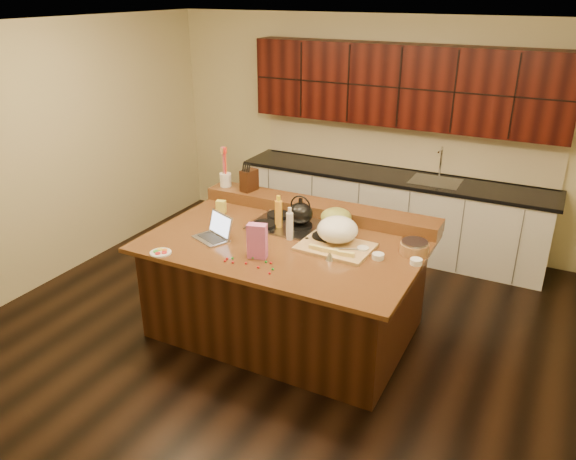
% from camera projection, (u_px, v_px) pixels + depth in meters
% --- Properties ---
extents(room, '(5.52, 5.02, 2.72)m').
position_uv_depth(room, '(285.00, 194.00, 4.78)').
color(room, black).
rests_on(room, ground).
extents(island, '(2.40, 1.60, 0.92)m').
position_uv_depth(island, '(286.00, 286.00, 5.13)').
color(island, black).
rests_on(island, ground).
extents(back_ledge, '(2.40, 0.30, 0.12)m').
position_uv_depth(back_ledge, '(318.00, 208.00, 5.50)').
color(back_ledge, black).
rests_on(back_ledge, island).
extents(cooktop, '(0.92, 0.52, 0.05)m').
position_uv_depth(cooktop, '(300.00, 227.00, 5.19)').
color(cooktop, gray).
rests_on(cooktop, island).
extents(back_counter, '(3.70, 0.66, 2.40)m').
position_uv_depth(back_counter, '(395.00, 170.00, 6.61)').
color(back_counter, silver).
rests_on(back_counter, ground).
extents(kettle, '(0.25, 0.25, 0.21)m').
position_uv_depth(kettle, '(300.00, 213.00, 5.13)').
color(kettle, black).
rests_on(kettle, cooktop).
extents(green_bowl, '(0.32, 0.32, 0.16)m').
position_uv_depth(green_bowl, '(336.00, 217.00, 5.12)').
color(green_bowl, olive).
rests_on(green_bowl, cooktop).
extents(laptop, '(0.38, 0.35, 0.22)m').
position_uv_depth(laptop, '(215.00, 232.00, 4.97)').
color(laptop, '#B7B7BC').
rests_on(laptop, island).
extents(oil_bottle, '(0.08, 0.08, 0.27)m').
position_uv_depth(oil_bottle, '(279.00, 215.00, 5.14)').
color(oil_bottle, gold).
rests_on(oil_bottle, island).
extents(vinegar_bottle, '(0.08, 0.08, 0.25)m').
position_uv_depth(vinegar_bottle, '(290.00, 226.00, 4.92)').
color(vinegar_bottle, silver).
rests_on(vinegar_bottle, island).
extents(wooden_tray, '(0.63, 0.50, 0.25)m').
position_uv_depth(wooden_tray, '(337.00, 234.00, 4.81)').
color(wooden_tray, tan).
rests_on(wooden_tray, island).
extents(ramekin_a, '(0.13, 0.13, 0.04)m').
position_uv_depth(ramekin_a, '(363.00, 250.00, 4.72)').
color(ramekin_a, white).
rests_on(ramekin_a, island).
extents(ramekin_b, '(0.12, 0.12, 0.04)m').
position_uv_depth(ramekin_b, '(416.00, 262.00, 4.52)').
color(ramekin_b, white).
rests_on(ramekin_b, island).
extents(ramekin_c, '(0.13, 0.13, 0.04)m').
position_uv_depth(ramekin_c, '(378.00, 256.00, 4.61)').
color(ramekin_c, white).
rests_on(ramekin_c, island).
extents(strainer_bowl, '(0.24, 0.24, 0.09)m').
position_uv_depth(strainer_bowl, '(414.00, 248.00, 4.69)').
color(strainer_bowl, '#996B3F').
rests_on(strainer_bowl, island).
extents(kitchen_timer, '(0.10, 0.10, 0.07)m').
position_uv_depth(kitchen_timer, '(330.00, 256.00, 4.59)').
color(kitchen_timer, silver).
rests_on(kitchen_timer, island).
extents(pink_bag, '(0.17, 0.12, 0.30)m').
position_uv_depth(pink_bag, '(257.00, 241.00, 4.58)').
color(pink_bag, '#C95EA6').
rests_on(pink_bag, island).
extents(candy_plate, '(0.23, 0.23, 0.01)m').
position_uv_depth(candy_plate, '(161.00, 253.00, 4.71)').
color(candy_plate, white).
rests_on(candy_plate, island).
extents(package_box, '(0.10, 0.08, 0.13)m').
position_uv_depth(package_box, '(221.00, 207.00, 5.52)').
color(package_box, '#E4DE50').
rests_on(package_box, island).
extents(utensil_crock, '(0.16, 0.16, 0.14)m').
position_uv_depth(utensil_crock, '(226.00, 180.00, 5.89)').
color(utensil_crock, white).
rests_on(utensil_crock, back_ledge).
extents(knife_block, '(0.14, 0.20, 0.22)m').
position_uv_depth(knife_block, '(249.00, 180.00, 5.75)').
color(knife_block, black).
rests_on(knife_block, back_ledge).
extents(gumdrop_0, '(0.02, 0.02, 0.02)m').
position_uv_depth(gumdrop_0, '(270.00, 273.00, 4.36)').
color(gumdrop_0, red).
rests_on(gumdrop_0, island).
extents(gumdrop_1, '(0.02, 0.02, 0.02)m').
position_uv_depth(gumdrop_1, '(253.00, 258.00, 4.61)').
color(gumdrop_1, '#198C26').
rests_on(gumdrop_1, island).
extents(gumdrop_2, '(0.02, 0.02, 0.02)m').
position_uv_depth(gumdrop_2, '(246.00, 263.00, 4.52)').
color(gumdrop_2, red).
rests_on(gumdrop_2, island).
extents(gumdrop_3, '(0.02, 0.02, 0.02)m').
position_uv_depth(gumdrop_3, '(273.00, 269.00, 4.43)').
color(gumdrop_3, '#198C26').
rests_on(gumdrop_3, island).
extents(gumdrop_4, '(0.02, 0.02, 0.02)m').
position_uv_depth(gumdrop_4, '(271.00, 263.00, 4.52)').
color(gumdrop_4, red).
rests_on(gumdrop_4, island).
extents(gumdrop_5, '(0.02, 0.02, 0.02)m').
position_uv_depth(gumdrop_5, '(232.00, 258.00, 4.60)').
color(gumdrop_5, '#198C26').
rests_on(gumdrop_5, island).
extents(gumdrop_6, '(0.02, 0.02, 0.02)m').
position_uv_depth(gumdrop_6, '(227.00, 259.00, 4.60)').
color(gumdrop_6, red).
rests_on(gumdrop_6, island).
extents(gumdrop_7, '(0.02, 0.02, 0.02)m').
position_uv_depth(gumdrop_7, '(255.00, 254.00, 4.67)').
color(gumdrop_7, '#198C26').
rests_on(gumdrop_7, island).
extents(gumdrop_8, '(0.02, 0.02, 0.02)m').
position_uv_depth(gumdrop_8, '(233.00, 262.00, 4.53)').
color(gumdrop_8, red).
rests_on(gumdrop_8, island).
extents(gumdrop_9, '(0.02, 0.02, 0.02)m').
position_uv_depth(gumdrop_9, '(266.00, 262.00, 4.54)').
color(gumdrop_9, '#198C26').
rests_on(gumdrop_9, island).
extents(gumdrop_10, '(0.02, 0.02, 0.02)m').
position_uv_depth(gumdrop_10, '(258.00, 267.00, 4.45)').
color(gumdrop_10, red).
rests_on(gumdrop_10, island).
extents(gumdrop_11, '(0.02, 0.02, 0.02)m').
position_uv_depth(gumdrop_11, '(255.00, 257.00, 4.62)').
color(gumdrop_11, '#198C26').
rests_on(gumdrop_11, island).
extents(gumdrop_12, '(0.02, 0.02, 0.02)m').
position_uv_depth(gumdrop_12, '(225.00, 261.00, 4.56)').
color(gumdrop_12, red).
rests_on(gumdrop_12, island).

